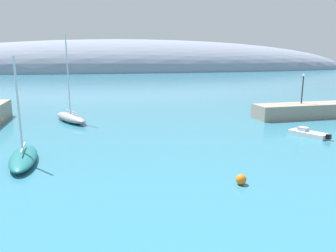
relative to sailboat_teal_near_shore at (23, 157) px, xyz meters
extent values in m
cube|color=gray|center=(36.88, 11.58, 0.49)|extent=(18.86, 3.73, 1.97)
ellipsoid|color=gray|center=(35.63, 167.83, -0.49)|extent=(286.98, 64.81, 36.59)
ellipsoid|color=#1E6B70|center=(0.00, 0.00, -0.07)|extent=(2.53, 7.37, 0.85)
cylinder|color=silver|center=(0.00, 0.00, 4.17)|extent=(0.16, 0.16, 7.62)
cube|color=silver|center=(-0.02, 0.32, 0.71)|extent=(0.33, 3.26, 0.10)
ellipsoid|color=gray|center=(2.98, 16.40, 0.06)|extent=(5.21, 8.01, 1.10)
cylinder|color=silver|center=(2.98, 16.40, 5.58)|extent=(0.16, 0.16, 9.95)
cube|color=silver|center=(3.13, 16.08, 0.95)|extent=(1.61, 3.26, 0.10)
cube|color=white|center=(28.06, 1.93, -0.23)|extent=(3.02, 4.15, 0.52)
cube|color=black|center=(28.99, -0.04, -0.10)|extent=(0.51, 0.55, 0.47)
cube|color=#B2B7C1|center=(27.82, 2.46, 0.23)|extent=(1.22, 1.23, 0.40)
sphere|color=orange|center=(14.97, -8.42, -0.14)|extent=(0.71, 0.71, 0.71)
cylinder|color=black|center=(34.39, 11.92, 3.35)|extent=(0.16, 0.16, 3.75)
sphere|color=#EAEACC|center=(34.39, 11.92, 5.40)|extent=(0.36, 0.36, 0.36)
camera|label=1|loc=(5.28, -26.82, 7.92)|focal=34.28mm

